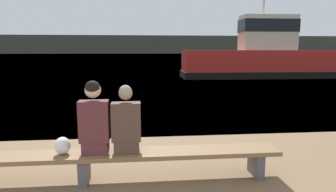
# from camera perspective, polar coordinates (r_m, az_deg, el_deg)

# --- Properties ---
(water_surface) EXTENTS (240.00, 240.00, 0.00)m
(water_surface) POSITION_cam_1_polar(r_m,az_deg,el_deg) (126.42, -6.37, 7.91)
(water_surface) COLOR #5684A3
(water_surface) RESTS_ON ground
(far_shoreline) EXTENTS (600.00, 12.00, 8.84)m
(far_shoreline) POSITION_cam_1_polar(r_m,az_deg,el_deg) (154.85, -6.30, 9.70)
(far_shoreline) COLOR #424738
(far_shoreline) RESTS_ON ground
(bench_main) EXTENTS (5.76, 0.48, 0.44)m
(bench_main) POSITION_cam_1_polar(r_m,az_deg,el_deg) (4.57, -15.74, -11.48)
(bench_main) COLOR brown
(bench_main) RESTS_ON ground
(person_left) EXTENTS (0.41, 0.39, 1.06)m
(person_left) POSITION_cam_1_polar(r_m,az_deg,el_deg) (4.38, -13.87, -4.60)
(person_left) COLOR #56282D
(person_left) RESTS_ON bench_main
(person_right) EXTENTS (0.41, 0.37, 0.99)m
(person_right) POSITION_cam_1_polar(r_m,az_deg,el_deg) (4.36, -7.96, -5.26)
(person_right) COLOR #4C382D
(person_right) RESTS_ON bench_main
(shopping_bag) EXTENTS (0.22, 0.23, 0.25)m
(shopping_bag) POSITION_cam_1_polar(r_m,az_deg,el_deg) (4.57, -19.45, -8.91)
(shopping_bag) COLOR white
(shopping_bag) RESTS_ON bench_main
(tugboat_red) EXTENTS (10.73, 2.93, 6.34)m
(tugboat_red) POSITION_cam_1_polar(r_m,az_deg,el_deg) (21.77, 17.24, 6.89)
(tugboat_red) COLOR red
(tugboat_red) RESTS_ON water_surface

